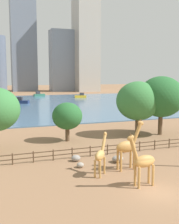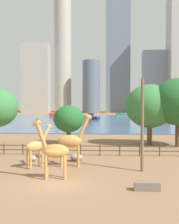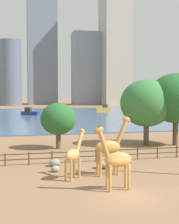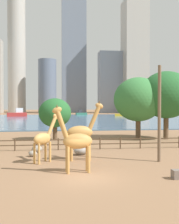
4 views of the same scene
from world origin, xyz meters
name	(u,v)px [view 4 (image 4 of 4)]	position (x,y,z in m)	size (l,w,h in m)	color
ground_plane	(60,119)	(0.00, 80.00, 0.00)	(400.00, 400.00, 0.00)	#8C6647
harbor_water	(60,119)	(0.00, 77.00, 0.10)	(180.00, 86.00, 0.20)	#476B8C
giraffe_tall	(82,132)	(0.43, 6.26, 2.46)	(3.40, 1.12, 5.26)	#C18C47
giraffe_companion	(76,141)	(-0.49, 1.73, 2.29)	(2.99, 1.01, 4.93)	#C18C47
giraffe_young	(44,139)	(-2.89, 5.67, 2.02)	(2.40, 2.61, 4.22)	tan
utility_pole	(159,114)	(6.95, 4.73, 4.14)	(0.28, 0.28, 8.27)	brown
boulder_near_fence	(37,149)	(-3.78, 10.82, 0.35)	(1.06, 0.95, 0.71)	gray
boulder_by_pole	(33,154)	(-4.02, 8.50, 0.28)	(0.78, 0.74, 0.56)	gray
boulder_small	(81,151)	(0.57, 8.84, 0.38)	(1.34, 1.01, 0.76)	gray
enclosure_fence	(71,143)	(-0.18, 12.00, 0.76)	(26.12, 0.14, 1.30)	#4C3826
tree_left_large	(55,113)	(-1.89, 20.88, 3.77)	(4.50, 4.50, 5.82)	brown
tree_right_tall	(166,95)	(13.88, 19.98, 6.30)	(7.47, 7.47, 9.69)	brown
tree_left_small	(138,99)	(10.02, 20.83, 5.67)	(7.05, 7.05, 8.86)	brown
boat_ferry	(55,116)	(-1.50, 80.72, 0.97)	(5.41, 4.12, 2.27)	navy
boat_sailboat	(121,114)	(26.24, 97.89, 0.95)	(5.19, 2.45, 4.50)	gold
boat_tug	(17,114)	(-16.88, 99.07, 1.37)	(8.29, 4.50, 3.46)	#B22D28
boat_barge	(81,113)	(10.71, 113.53, 0.98)	(5.45, 2.74, 2.29)	#337259
skyline_tower_needle	(47,86)	(-6.03, 156.06, 16.41)	(11.11, 11.11, 32.82)	slate
skyline_block_central	(113,83)	(34.74, 155.30, 19.05)	(17.72, 9.86, 38.10)	gray
skyline_block_left	(135,57)	(47.10, 149.29, 34.27)	(13.89, 15.45, 68.54)	#ADA89E
skyline_block_right	(16,34)	(-25.44, 164.83, 50.05)	(11.12, 11.12, 100.09)	#ADA89E
skyline_tower_short	(74,38)	(10.88, 163.86, 48.13)	(15.57, 8.43, 96.26)	slate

